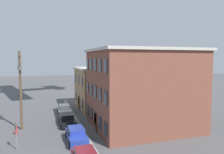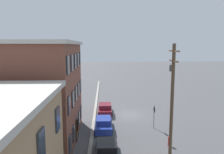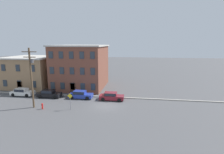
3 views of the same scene
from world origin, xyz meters
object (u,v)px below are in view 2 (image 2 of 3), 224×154
object	(u,v)px
car_blue	(104,123)
caution_sign	(154,113)
car_black	(107,149)
car_maroon	(105,108)
utility_pole	(172,94)
fire_hydrant	(169,141)

from	to	relation	value
car_blue	caution_sign	world-z (taller)	caution_sign
car_black	car_maroon	xyz separation A→B (m)	(11.98, 0.07, 0.00)
car_blue	car_black	bearing A→B (deg)	-177.57
utility_pole	fire_hydrant	world-z (taller)	utility_pole
car_black	car_blue	world-z (taller)	same
car_maroon	caution_sign	size ratio (longest dim) A/B	1.65
caution_sign	car_blue	bearing A→B (deg)	92.74
car_black	fire_hydrant	xyz separation A→B (m)	(1.96, -5.88, -0.27)
car_blue	car_maroon	size ratio (longest dim) A/B	1.00
car_black	caution_sign	distance (m)	8.45
caution_sign	utility_pole	bearing A→B (deg)	179.78
caution_sign	utility_pole	size ratio (longest dim) A/B	0.28
car_black	car_maroon	bearing A→B (deg)	0.32
caution_sign	fire_hydrant	xyz separation A→B (m)	(-4.43, -0.44, -1.28)
car_blue	utility_pole	distance (m)	9.35
car_blue	utility_pole	size ratio (longest dim) A/B	0.46
car_maroon	caution_sign	xyz separation A→B (m)	(-5.59, -5.51, 1.02)
fire_hydrant	car_blue	bearing A→B (deg)	55.87
fire_hydrant	car_black	bearing A→B (deg)	108.41
car_maroon	fire_hydrant	size ratio (longest dim) A/B	4.58
utility_pole	fire_hydrant	xyz separation A→B (m)	(1.69, -0.46, -4.83)
car_blue	fire_hydrant	size ratio (longest dim) A/B	4.58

